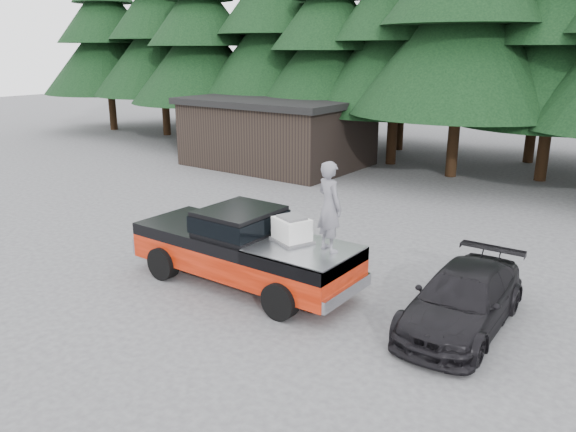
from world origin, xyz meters
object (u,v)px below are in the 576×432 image
Objects in this scene: man_on_bed at (329,207)px; parked_car at (463,300)px; pickup_truck at (244,259)px; air_compressor at (292,230)px; utility_building at (278,131)px.

parked_car is at bearing -140.88° from man_on_bed.
pickup_truck is 7.63× the size of air_compressor.
man_on_bed is 3.38m from parked_car.
parked_car is 0.51× the size of utility_building.
utility_building reaches higher than parked_car.
utility_building reaches higher than air_compressor.
pickup_truck is 0.71× the size of utility_building.
utility_building reaches higher than pickup_truck.
air_compressor is 0.39× the size of man_on_bed.
air_compressor is 4.01m from parked_car.
parked_car is 17.65m from utility_building.
utility_building is at bearing 150.06° from air_compressor.
utility_building is (-9.66, 12.15, 0.07)m from air_compressor.
parked_car is at bearing 33.25° from air_compressor.
utility_building is at bearing 124.06° from pickup_truck.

